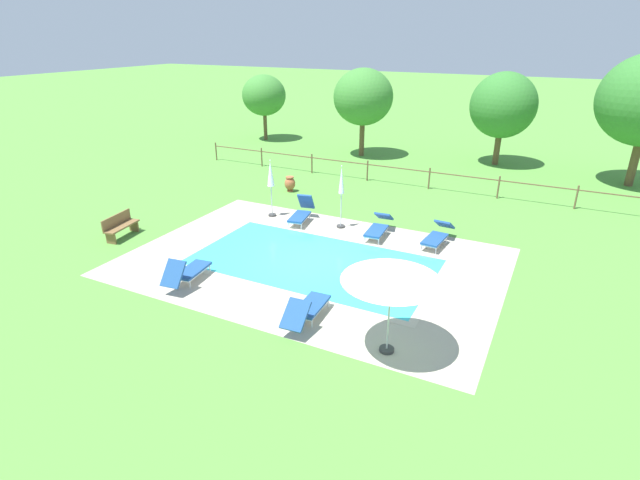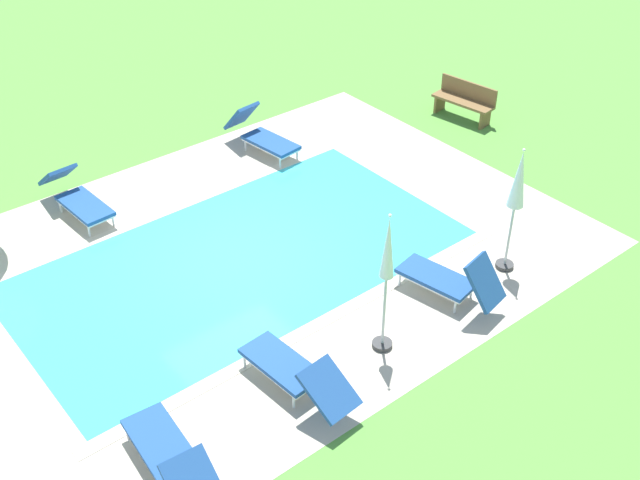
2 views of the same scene
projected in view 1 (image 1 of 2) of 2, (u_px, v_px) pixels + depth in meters
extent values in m
plane|color=#518E38|center=(313.00, 262.00, 16.26)|extent=(160.00, 160.00, 0.00)
cube|color=#B2A893|center=(313.00, 262.00, 16.26)|extent=(12.12, 8.41, 0.01)
cube|color=#38C6D1|center=(313.00, 262.00, 16.26)|extent=(7.91, 4.20, 0.01)
cube|color=#C0B59F|center=(340.00, 238.00, 18.08)|extent=(8.39, 0.24, 0.01)
cube|color=#C0B59F|center=(278.00, 291.00, 14.44)|extent=(8.39, 0.24, 0.01)
cube|color=#C0B59F|center=(434.00, 288.00, 14.57)|extent=(0.24, 4.20, 0.01)
cube|color=#C0B59F|center=(215.00, 240.00, 17.95)|extent=(0.24, 4.20, 0.01)
cube|color=navy|center=(376.00, 231.00, 17.96)|extent=(0.70, 1.34, 0.07)
cube|color=navy|center=(384.00, 216.00, 18.73)|extent=(0.66, 0.80, 0.49)
cube|color=silver|center=(376.00, 232.00, 17.98)|extent=(0.66, 1.31, 0.04)
cylinder|color=silver|center=(379.00, 241.00, 17.47)|extent=(0.04, 0.04, 0.28)
cylinder|color=silver|center=(365.00, 239.00, 17.65)|extent=(0.04, 0.04, 0.28)
cylinder|color=silver|center=(387.00, 231.00, 18.41)|extent=(0.04, 0.04, 0.28)
cylinder|color=silver|center=(374.00, 229.00, 18.59)|extent=(0.04, 0.04, 0.28)
cube|color=navy|center=(312.00, 305.00, 13.08)|extent=(0.68, 1.33, 0.07)
cube|color=navy|center=(295.00, 315.00, 12.15)|extent=(0.64, 0.74, 0.57)
cube|color=silver|center=(312.00, 307.00, 13.10)|extent=(0.65, 1.31, 0.04)
cylinder|color=silver|center=(312.00, 299.00, 13.71)|extent=(0.04, 0.04, 0.28)
cylinder|color=silver|center=(328.00, 303.00, 13.52)|extent=(0.04, 0.04, 0.28)
cylinder|color=silver|center=(294.00, 319.00, 12.78)|extent=(0.04, 0.04, 0.28)
cylinder|color=silver|center=(312.00, 323.00, 12.59)|extent=(0.04, 0.04, 0.28)
cube|color=navy|center=(299.00, 217.00, 19.31)|extent=(0.84, 1.39, 0.07)
cube|color=navy|center=(306.00, 201.00, 19.97)|extent=(0.69, 0.65, 0.73)
cube|color=silver|center=(299.00, 218.00, 19.34)|extent=(0.80, 1.36, 0.04)
cylinder|color=silver|center=(301.00, 226.00, 18.83)|extent=(0.04, 0.04, 0.28)
cylinder|color=silver|center=(289.00, 225.00, 18.96)|extent=(0.04, 0.04, 0.28)
cylinder|color=silver|center=(310.00, 217.00, 19.81)|extent=(0.04, 0.04, 0.28)
cylinder|color=silver|center=(298.00, 215.00, 19.94)|extent=(0.04, 0.04, 0.28)
cube|color=navy|center=(193.00, 270.00, 15.01)|extent=(0.75, 1.36, 0.07)
cube|color=navy|center=(173.00, 274.00, 14.08)|extent=(0.67, 0.68, 0.68)
cube|color=silver|center=(193.00, 271.00, 15.03)|extent=(0.72, 1.33, 0.04)
cylinder|color=silver|center=(196.00, 266.00, 15.64)|extent=(0.04, 0.04, 0.28)
cylinder|color=silver|center=(210.00, 269.00, 15.48)|extent=(0.04, 0.04, 0.28)
cylinder|color=silver|center=(175.00, 281.00, 14.68)|extent=(0.04, 0.04, 0.28)
cylinder|color=silver|center=(190.00, 284.00, 14.52)|extent=(0.04, 0.04, 0.28)
cube|color=navy|center=(435.00, 239.00, 17.24)|extent=(0.71, 1.35, 0.07)
cube|color=navy|center=(445.00, 224.00, 17.94)|extent=(0.66, 0.80, 0.50)
cube|color=silver|center=(434.00, 240.00, 17.26)|extent=(0.68, 1.32, 0.04)
cylinder|color=silver|center=(436.00, 250.00, 16.75)|extent=(0.04, 0.04, 0.28)
cylinder|color=silver|center=(422.00, 247.00, 17.00)|extent=(0.04, 0.04, 0.28)
cylinder|color=silver|center=(446.00, 240.00, 17.62)|extent=(0.04, 0.04, 0.28)
cylinder|color=silver|center=(433.00, 237.00, 17.86)|extent=(0.04, 0.04, 0.28)
cylinder|color=#383838|center=(387.00, 350.00, 11.71)|extent=(0.36, 0.36, 0.08)
cylinder|color=#B2B5B7|center=(389.00, 311.00, 11.28)|extent=(0.04, 0.04, 2.25)
cone|color=white|center=(392.00, 273.00, 10.90)|extent=(2.30, 2.30, 0.35)
sphere|color=white|center=(392.00, 266.00, 10.83)|extent=(0.06, 0.06, 0.06)
cylinder|color=#383838|center=(272.00, 215.00, 20.27)|extent=(0.32, 0.32, 0.08)
cylinder|color=#B2B5B7|center=(272.00, 201.00, 20.03)|extent=(0.04, 0.04, 1.30)
cone|color=white|center=(271.00, 173.00, 19.57)|extent=(0.29, 0.29, 1.04)
sphere|color=white|center=(270.00, 160.00, 19.36)|extent=(0.05, 0.05, 0.05)
cylinder|color=#383838|center=(341.00, 226.00, 19.10)|extent=(0.32, 0.32, 0.08)
cylinder|color=#B2B5B7|center=(341.00, 210.00, 18.84)|extent=(0.04, 0.04, 1.39)
cone|color=white|center=(342.00, 180.00, 18.36)|extent=(0.22, 0.22, 1.04)
sphere|color=white|center=(342.00, 166.00, 18.15)|extent=(0.05, 0.05, 0.05)
cube|color=brown|center=(122.00, 226.00, 18.02)|extent=(0.66, 1.55, 0.06)
cube|color=brown|center=(116.00, 220.00, 17.98)|extent=(0.27, 1.49, 0.40)
cube|color=brown|center=(134.00, 226.00, 18.67)|extent=(0.40, 0.12, 0.41)
cube|color=brown|center=(111.00, 239.00, 17.55)|extent=(0.40, 0.12, 0.41)
cylinder|color=#A85B38|center=(290.00, 191.00, 23.37)|extent=(0.28, 0.28, 0.08)
ellipsoid|color=#A85B38|center=(290.00, 184.00, 23.23)|extent=(0.51, 0.51, 0.62)
cylinder|color=#A85B38|center=(290.00, 177.00, 23.11)|extent=(0.38, 0.38, 0.06)
cylinder|color=brown|center=(216.00, 151.00, 28.87)|extent=(0.08, 0.08, 1.05)
cylinder|color=brown|center=(262.00, 157.00, 27.54)|extent=(0.08, 0.08, 1.05)
cylinder|color=brown|center=(312.00, 164.00, 26.21)|extent=(0.08, 0.08, 1.05)
cylinder|color=brown|center=(367.00, 171.00, 24.88)|extent=(0.08, 0.08, 1.05)
cylinder|color=brown|center=(429.00, 179.00, 23.55)|extent=(0.08, 0.08, 1.05)
cylinder|color=brown|center=(498.00, 187.00, 22.22)|extent=(0.08, 0.08, 1.05)
cylinder|color=brown|center=(576.00, 197.00, 20.89)|extent=(0.08, 0.08, 1.05)
cube|color=brown|center=(398.00, 168.00, 24.08)|extent=(22.42, 0.05, 0.05)
cylinder|color=brown|center=(362.00, 137.00, 29.70)|extent=(0.30, 0.30, 2.26)
ellipsoid|color=#3D7F33|center=(363.00, 97.00, 28.77)|extent=(3.52, 3.52, 3.29)
cylinder|color=brown|center=(634.00, 161.00, 23.80)|extent=(0.39, 0.39, 2.51)
cylinder|color=brown|center=(497.00, 147.00, 27.77)|extent=(0.34, 0.34, 1.98)
ellipsoid|color=#33752D|center=(503.00, 105.00, 26.85)|extent=(3.58, 3.58, 3.56)
cylinder|color=brown|center=(265.00, 125.00, 34.21)|extent=(0.26, 0.26, 2.00)
ellipsoid|color=#3D7F33|center=(264.00, 95.00, 33.41)|extent=(2.98, 2.98, 2.73)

